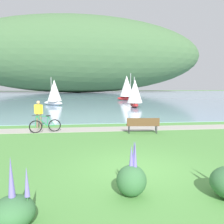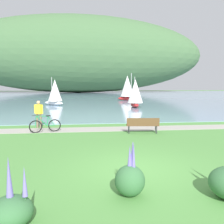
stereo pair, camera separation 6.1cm
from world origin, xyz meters
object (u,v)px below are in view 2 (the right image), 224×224
(sailboat_mid_bay, at_px, (135,93))
(sailboat_toward_hillside, at_px, (55,92))
(bicycle_leaning_near_bench, at_px, (45,125))
(sailboat_nearest_to_shore, at_px, (128,88))
(park_bench_near_camera, at_px, (143,124))
(person_at_shoreline, at_px, (39,112))

(sailboat_mid_bay, relative_size, sailboat_toward_hillside, 0.99)
(bicycle_leaning_near_bench, xyz_separation_m, sailboat_mid_bay, (8.11, 13.69, 1.33))
(sailboat_nearest_to_shore, distance_m, sailboat_mid_bay, 12.21)
(sailboat_nearest_to_shore, bearing_deg, sailboat_mid_bay, -95.88)
(bicycle_leaning_near_bench, height_order, sailboat_mid_bay, sailboat_mid_bay)
(park_bench_near_camera, height_order, sailboat_nearest_to_shore, sailboat_nearest_to_shore)
(person_at_shoreline, distance_m, sailboat_toward_hillside, 16.17)
(park_bench_near_camera, xyz_separation_m, bicycle_leaning_near_bench, (-5.45, 0.89, -0.12))
(park_bench_near_camera, height_order, sailboat_mid_bay, sailboat_mid_bay)
(person_at_shoreline, distance_m, sailboat_nearest_to_shore, 26.36)
(park_bench_near_camera, height_order, person_at_shoreline, person_at_shoreline)
(sailboat_nearest_to_shore, relative_size, sailboat_mid_bay, 1.28)
(park_bench_near_camera, relative_size, person_at_shoreline, 1.08)
(park_bench_near_camera, distance_m, sailboat_mid_bay, 14.87)
(bicycle_leaning_near_bench, bearing_deg, sailboat_nearest_to_shore, 70.08)
(sailboat_mid_bay, bearing_deg, sailboat_toward_hillside, 158.34)
(sailboat_mid_bay, bearing_deg, bicycle_leaning_near_bench, -120.63)
(sailboat_nearest_to_shore, xyz_separation_m, sailboat_mid_bay, (-1.25, -12.14, -0.46))
(bicycle_leaning_near_bench, distance_m, sailboat_mid_bay, 15.97)
(park_bench_near_camera, relative_size, sailboat_mid_bay, 0.51)
(park_bench_near_camera, xyz_separation_m, sailboat_toward_hillside, (-7.14, 18.47, 1.22))
(bicycle_leaning_near_bench, bearing_deg, sailboat_toward_hillside, 95.49)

